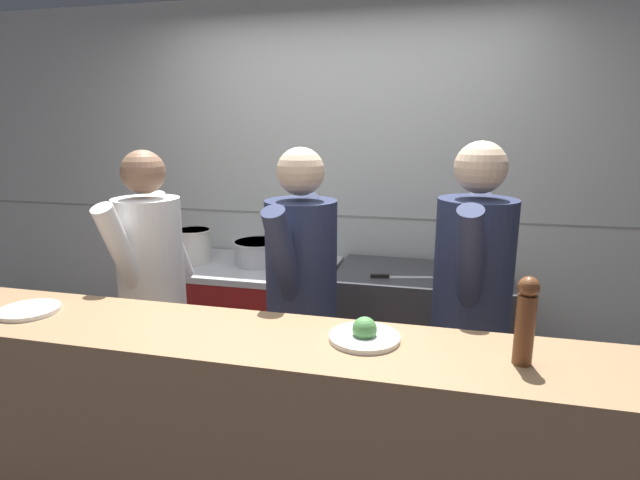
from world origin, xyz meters
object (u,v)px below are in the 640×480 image
(plated_dish_main, at_px, (29,310))
(chef_line, at_px, (470,309))
(braising_pot, at_px, (301,254))
(chef_head_cook, at_px, (153,292))
(chefs_knife, at_px, (396,277))
(chef_sous, at_px, (302,302))
(oven_range, at_px, (253,325))
(pepper_mill, at_px, (526,319))
(plated_dish_appetiser, at_px, (364,334))
(stock_pot, at_px, (194,245))
(sauce_pot, at_px, (259,252))

(plated_dish_main, relative_size, chef_line, 0.13)
(braising_pot, bearing_deg, chef_head_cook, -125.70)
(chefs_knife, distance_m, chef_sous, 0.76)
(oven_range, height_order, pepper_mill, pepper_mill)
(chefs_knife, xyz_separation_m, plated_dish_appetiser, (0.00, -1.26, 0.17))
(stock_pot, relative_size, pepper_mill, 0.83)
(chefs_knife, height_order, chef_sous, chef_sous)
(stock_pot, bearing_deg, oven_range, 3.75)
(sauce_pot, distance_m, plated_dish_main, 1.55)
(sauce_pot, bearing_deg, pepper_mill, -46.20)
(pepper_mill, bearing_deg, chef_line, 98.99)
(stock_pot, relative_size, sauce_pot, 0.71)
(plated_dish_appetiser, distance_m, chef_line, 0.77)
(chef_sous, bearing_deg, chef_line, 8.89)
(chef_sous, distance_m, chef_line, 0.79)
(chef_sous, bearing_deg, pepper_mill, -30.97)
(sauce_pot, distance_m, chefs_knife, 0.94)
(braising_pot, relative_size, plated_dish_appetiser, 1.31)
(plated_dish_main, bearing_deg, chef_head_cook, 79.54)
(oven_range, relative_size, chef_head_cook, 0.67)
(plated_dish_appetiser, distance_m, pepper_mill, 0.52)
(oven_range, bearing_deg, plated_dish_main, -103.94)
(braising_pot, xyz_separation_m, plated_dish_appetiser, (0.63, -1.41, 0.11))
(sauce_pot, relative_size, plated_dish_appetiser, 1.35)
(chefs_knife, relative_size, chef_line, 0.21)
(plated_dish_appetiser, height_order, chef_sous, chef_sous)
(sauce_pot, relative_size, chefs_knife, 0.91)
(stock_pot, bearing_deg, sauce_pot, 7.62)
(plated_dish_main, distance_m, chef_head_cook, 0.69)
(plated_dish_appetiser, bearing_deg, sauce_pot, 122.86)
(oven_range, height_order, chef_head_cook, chef_head_cook)
(stock_pot, bearing_deg, plated_dish_main, -88.53)
(braising_pot, bearing_deg, stock_pot, -177.09)
(plated_dish_appetiser, height_order, pepper_mill, pepper_mill)
(plated_dish_main, height_order, pepper_mill, pepper_mill)
(braising_pot, distance_m, chef_head_cook, 0.99)
(stock_pot, bearing_deg, chef_line, -22.35)
(stock_pot, xyz_separation_m, plated_dish_main, (0.04, -1.43, 0.07))
(sauce_pot, relative_size, chef_line, 0.19)
(plated_dish_main, bearing_deg, oven_range, 76.06)
(stock_pot, xyz_separation_m, sauce_pot, (0.44, 0.06, -0.04))
(stock_pot, height_order, pepper_mill, pepper_mill)
(chefs_knife, height_order, plated_dish_appetiser, plated_dish_appetiser)
(oven_range, distance_m, chef_head_cook, 0.96)
(braising_pot, height_order, pepper_mill, pepper_mill)
(plated_dish_appetiser, height_order, chef_line, chef_line)
(oven_range, height_order, stock_pot, stock_pot)
(sauce_pot, relative_size, chef_head_cook, 0.20)
(braising_pot, bearing_deg, pepper_mill, -52.35)
(plated_dish_main, bearing_deg, chefs_knife, 44.62)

